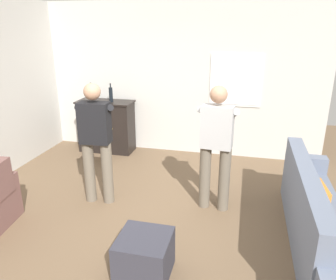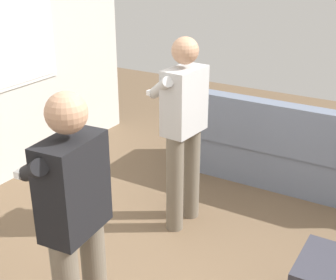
# 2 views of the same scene
# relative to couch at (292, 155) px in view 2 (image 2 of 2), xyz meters

# --- Properties ---
(couch) EXTENTS (0.57, 2.61, 0.93)m
(couch) POSITION_rel_couch_xyz_m (0.00, 0.00, 0.00)
(couch) COLOR slate
(couch) RESTS_ON ground
(person_standing_left) EXTENTS (0.56, 0.49, 1.68)m
(person_standing_left) POSITION_rel_couch_xyz_m (-2.76, 0.44, 0.59)
(person_standing_left) COLOR #6B6051
(person_standing_left) RESTS_ON ground
(person_standing_right) EXTENTS (0.56, 0.49, 1.68)m
(person_standing_right) POSITION_rel_couch_xyz_m (-1.17, 0.64, 0.59)
(person_standing_right) COLOR #6B6051
(person_standing_right) RESTS_ON ground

